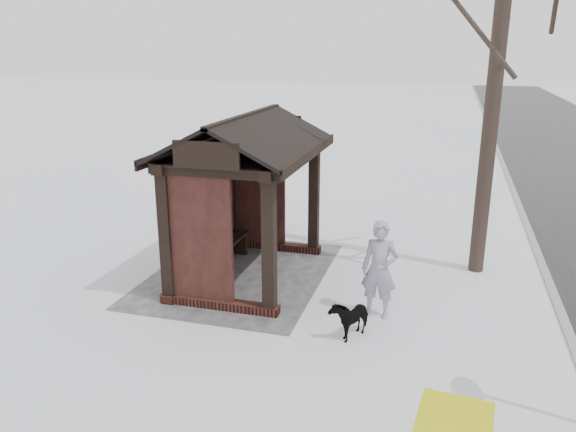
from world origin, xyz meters
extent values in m
plane|color=white|center=(0.00, 0.00, 0.00)|extent=(120.00, 120.00, 0.00)
cube|color=gray|center=(0.00, 5.50, 0.01)|extent=(120.00, 0.15, 0.06)
cube|color=gray|center=(0.00, -0.20, 0.01)|extent=(4.20, 3.20, 0.02)
cube|color=#351513|center=(0.00, -0.90, 0.08)|extent=(3.30, 0.22, 0.16)
cube|color=#351513|center=(-1.50, 0.00, 0.08)|extent=(0.22, 2.10, 0.16)
cube|color=#351513|center=(1.50, 0.00, 0.08)|extent=(0.22, 2.10, 0.16)
cube|color=black|center=(-1.50, 0.90, 1.15)|extent=(0.20, 0.20, 2.30)
cube|color=black|center=(1.50, 0.90, 1.15)|extent=(0.20, 0.20, 2.30)
cube|color=black|center=(-1.50, -0.90, 1.15)|extent=(0.20, 0.20, 2.30)
cube|color=black|center=(1.50, -0.90, 1.15)|extent=(0.20, 0.20, 2.30)
cube|color=black|center=(0.00, -0.90, 1.23)|extent=(2.80, 0.08, 2.14)
cube|color=black|center=(-1.50, -0.31, 1.23)|extent=(0.08, 1.17, 2.14)
cube|color=black|center=(1.50, -0.31, 1.23)|extent=(0.08, 1.17, 2.14)
cube|color=black|center=(0.00, 0.90, 2.36)|extent=(3.40, 0.20, 0.18)
cube|color=black|center=(0.00, -0.90, 2.36)|extent=(3.40, 0.20, 0.18)
cylinder|color=black|center=(-1.50, 4.20, 4.28)|extent=(0.29, 0.29, 8.55)
imported|color=#998FA7|center=(1.00, 2.59, 0.80)|extent=(0.44, 0.62, 1.60)
imported|color=black|center=(1.78, 2.27, 0.31)|extent=(0.80, 0.61, 0.62)
cube|color=#BEBD0B|center=(4.66, 3.76, 0.75)|extent=(1.10, 0.80, 0.09)
camera|label=1|loc=(9.43, 3.51, 4.22)|focal=35.00mm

